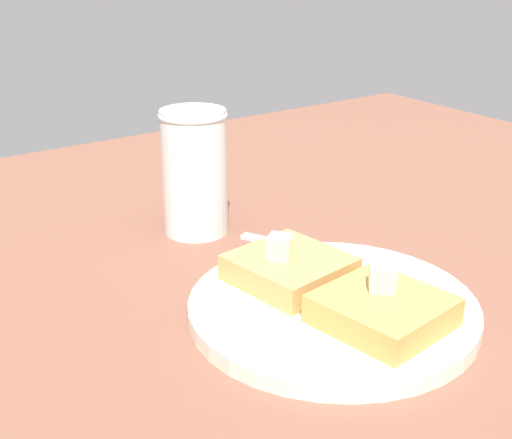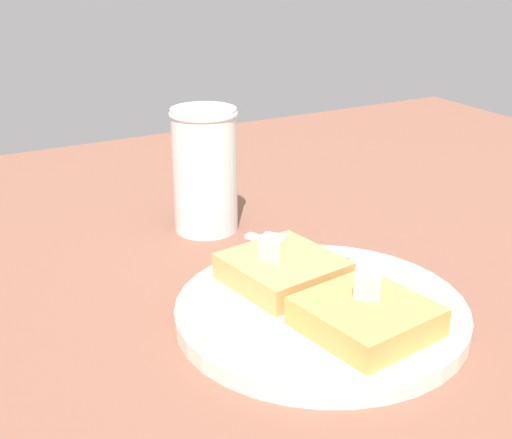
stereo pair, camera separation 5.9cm
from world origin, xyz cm
name	(u,v)px [view 2 (the right image)]	position (x,y,z in cm)	size (l,w,h in cm)	color
table_surface	(373,336)	(0.00, 0.00, 1.25)	(113.68, 113.68, 2.50)	brown
plate	(321,311)	(2.09, 3.35, 3.25)	(21.57, 21.57, 1.30)	silver
toast_slice_left	(366,317)	(-2.36, 2.70, 4.84)	(8.09, 7.81, 2.08)	tan
toast_slice_middle	(283,270)	(6.54, 4.01, 4.84)	(8.09, 7.81, 2.08)	tan
butter_pat_primary	(368,284)	(-1.49, 2.03, 6.80)	(1.84, 1.65, 1.84)	#F2E9B1
butter_pat_secondary	(273,248)	(6.82, 4.75, 6.80)	(1.84, 1.65, 1.84)	beige
fork	(331,261)	(7.62, -1.33, 3.98)	(14.94, 8.48, 0.36)	silver
syrup_jar	(205,174)	(22.06, 3.33, 8.08)	(6.34, 6.34, 11.83)	#331305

